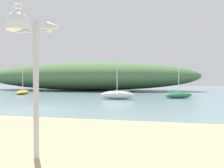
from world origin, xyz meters
The scene contains 7 objects.
ground_plane centered at (0.00, 0.00, 0.00)m, with size 120.00×120.00×0.00m, color gray.
distant_hill centered at (-5.74, 26.02, 2.51)m, with size 39.56×12.44×5.01m, color #517547.
mast_structure centered at (4.91, -8.38, 2.80)m, with size 1.25×0.49×3.19m.
seagull_on_radar centered at (4.76, -8.37, 3.50)m, with size 0.21×0.25×0.20m.
sailboat_far_left centered at (9.46, 11.41, 0.31)m, with size 3.26×2.63×3.12m.
sailboat_east_reach centered at (-10.21, 13.74, 0.27)m, with size 2.36×4.25×4.39m.
sailboat_near_shore centered at (3.50, 8.85, 0.41)m, with size 3.39×1.38×4.38m.
Camera 1 is at (7.83, -12.73, 1.90)m, focal length 36.19 mm.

